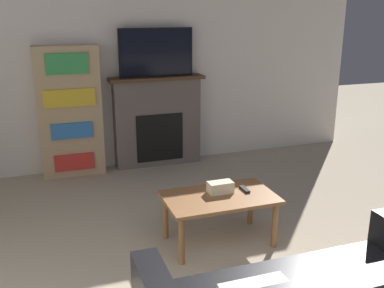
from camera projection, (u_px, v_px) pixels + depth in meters
name	position (u px, v px, depth m)	size (l,w,h in m)	color
wall_back	(138.00, 62.00, 5.74)	(6.16, 0.06, 2.70)	silver
fireplace	(157.00, 121.00, 5.89)	(1.23, 0.28, 1.18)	#605651
tv	(156.00, 52.00, 5.61)	(0.95, 0.03, 0.60)	black
coffee_table	(219.00, 202.00, 3.92)	(0.97, 0.59, 0.45)	brown
tissue_box	(220.00, 187.00, 3.96)	(0.22, 0.12, 0.10)	beige
remote_control	(245.00, 189.00, 4.02)	(0.04, 0.15, 0.02)	black
bookshelf	(70.00, 112.00, 5.46)	(0.76, 0.29, 1.60)	tan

